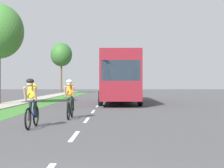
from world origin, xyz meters
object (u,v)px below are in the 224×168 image
object	(u,v)px
cyclist_trailing	(70,99)
street_tree_far	(61,55)
sedan_blue	(116,89)
bus_maroon	(119,76)
cyclist_lead	(32,103)

from	to	relation	value
cyclist_trailing	street_tree_far	size ratio (longest dim) A/B	0.23
sedan_blue	cyclist_trailing	bearing A→B (deg)	-93.86
cyclist_trailing	bus_maroon	xyz separation A→B (m)	(2.17, 11.51, 1.17)
bus_maroon	street_tree_far	bearing A→B (deg)	108.64
cyclist_lead	bus_maroon	xyz separation A→B (m)	(3.02, 14.33, 1.17)
cyclist_trailing	sedan_blue	bearing A→B (deg)	86.14
bus_maroon	street_tree_far	size ratio (longest dim) A/B	1.56
street_tree_far	cyclist_trailing	bearing A→B (deg)	-80.42
cyclist_trailing	sedan_blue	distance (m)	28.78
cyclist_lead	cyclist_trailing	size ratio (longest dim) A/B	1.00
cyclist_lead	bus_maroon	bearing A→B (deg)	78.10
street_tree_far	bus_maroon	bearing A→B (deg)	-71.36
bus_maroon	sedan_blue	bearing A→B (deg)	90.76
cyclist_trailing	bus_maroon	world-z (taller)	bus_maroon
cyclist_trailing	street_tree_far	xyz separation A→B (m)	(-6.06, 35.88, 4.86)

